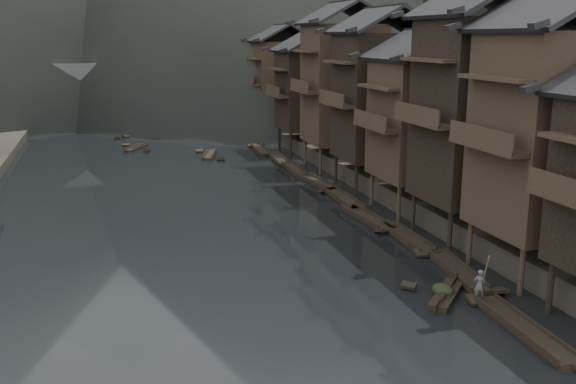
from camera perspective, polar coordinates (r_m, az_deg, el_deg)
name	(u,v)px	position (r m, az deg, el deg)	size (l,w,h in m)	color
water	(232,301)	(32.46, -5.04, -9.62)	(300.00, 300.00, 0.00)	black
right_bank	(448,136)	(81.19, 14.02, 4.82)	(40.00, 200.00, 1.80)	#2D2823
stilt_houses	(391,82)	(53.82, 9.10, 9.66)	(9.00, 67.60, 16.35)	black
moored_sampans	(302,174)	(60.32, 1.28, 1.60)	(3.02, 74.23, 0.47)	black
midriver_boats	(154,145)	(78.62, -11.82, 4.15)	(11.14, 24.31, 0.45)	black
stone_bridge	(138,88)	(101.74, -13.20, 8.97)	(40.00, 6.00, 9.00)	#4C4C4F
hero_sampan	(447,294)	(33.62, 13.92, -8.77)	(3.63, 3.87, 0.43)	black
cargo_heap	(443,283)	(33.48, 13.63, -7.88)	(1.00, 1.31, 0.60)	black
boatman	(480,281)	(32.86, 16.68, -7.56)	(0.58, 0.38, 1.60)	#515153
bamboo_pole	(487,232)	(32.19, 17.27, -3.45)	(0.06, 0.06, 4.16)	#8C7A51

